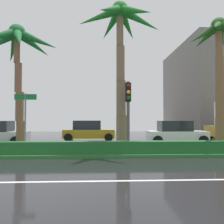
{
  "coord_description": "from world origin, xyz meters",
  "views": [
    {
      "loc": [
        1.89,
        -5.05,
        1.86
      ],
      "look_at": [
        2.79,
        13.68,
        2.42
      ],
      "focal_mm": 37.51,
      "sensor_mm": 36.0,
      "label": 1
    }
  ],
  "objects_px": {
    "palm_tree_centre": "(120,37)",
    "palm_tree_centre_right": "(219,50)",
    "street_name_sign": "(25,115)",
    "palm_tree_centre_left": "(18,51)",
    "traffic_signal_median_right": "(128,104)",
    "car_in_traffic_third": "(176,133)",
    "car_in_traffic_second": "(88,131)"
  },
  "relations": [
    {
      "from": "palm_tree_centre",
      "to": "palm_tree_centre_right",
      "type": "xyz_separation_m",
      "value": [
        5.96,
        0.77,
        -0.41
      ]
    },
    {
      "from": "traffic_signal_median_right",
      "to": "car_in_traffic_second",
      "type": "bearing_deg",
      "value": 106.36
    },
    {
      "from": "car_in_traffic_second",
      "to": "car_in_traffic_third",
      "type": "height_order",
      "value": "same"
    },
    {
      "from": "palm_tree_centre",
      "to": "traffic_signal_median_right",
      "type": "height_order",
      "value": "palm_tree_centre"
    },
    {
      "from": "street_name_sign",
      "to": "car_in_traffic_second",
      "type": "relative_size",
      "value": 0.7
    },
    {
      "from": "street_name_sign",
      "to": "traffic_signal_median_right",
      "type": "bearing_deg",
      "value": -1.07
    },
    {
      "from": "car_in_traffic_second",
      "to": "palm_tree_centre_right",
      "type": "bearing_deg",
      "value": -39.63
    },
    {
      "from": "street_name_sign",
      "to": "palm_tree_centre_left",
      "type": "bearing_deg",
      "value": 125.85
    },
    {
      "from": "traffic_signal_median_right",
      "to": "street_name_sign",
      "type": "height_order",
      "value": "traffic_signal_median_right"
    },
    {
      "from": "traffic_signal_median_right",
      "to": "palm_tree_centre_right",
      "type": "bearing_deg",
      "value": 16.12
    },
    {
      "from": "palm_tree_centre_right",
      "to": "car_in_traffic_third",
      "type": "height_order",
      "value": "palm_tree_centre_right"
    },
    {
      "from": "street_name_sign",
      "to": "car_in_traffic_second",
      "type": "height_order",
      "value": "street_name_sign"
    },
    {
      "from": "palm_tree_centre",
      "to": "street_name_sign",
      "type": "distance_m",
      "value": 6.54
    },
    {
      "from": "traffic_signal_median_right",
      "to": "street_name_sign",
      "type": "xyz_separation_m",
      "value": [
        -5.18,
        0.1,
        -0.57
      ]
    },
    {
      "from": "palm_tree_centre_left",
      "to": "car_in_traffic_second",
      "type": "distance_m",
      "value": 9.26
    },
    {
      "from": "palm_tree_centre_right",
      "to": "traffic_signal_median_right",
      "type": "distance_m",
      "value": 6.75
    },
    {
      "from": "car_in_traffic_third",
      "to": "street_name_sign",
      "type": "bearing_deg",
      "value": -150.44
    },
    {
      "from": "palm_tree_centre_left",
      "to": "street_name_sign",
      "type": "distance_m",
      "value": 3.78
    },
    {
      "from": "street_name_sign",
      "to": "car_in_traffic_third",
      "type": "xyz_separation_m",
      "value": [
        9.42,
        5.34,
        -1.25
      ]
    },
    {
      "from": "palm_tree_centre_left",
      "to": "traffic_signal_median_right",
      "type": "distance_m",
      "value": 6.79
    },
    {
      "from": "palm_tree_centre_left",
      "to": "street_name_sign",
      "type": "height_order",
      "value": "palm_tree_centre_left"
    },
    {
      "from": "palm_tree_centre",
      "to": "palm_tree_centre_right",
      "type": "height_order",
      "value": "palm_tree_centre"
    },
    {
      "from": "street_name_sign",
      "to": "car_in_traffic_third",
      "type": "distance_m",
      "value": 10.9
    },
    {
      "from": "palm_tree_centre",
      "to": "street_name_sign",
      "type": "xyz_separation_m",
      "value": [
        -4.87,
        -0.77,
        -4.3
      ]
    },
    {
      "from": "car_in_traffic_second",
      "to": "car_in_traffic_third",
      "type": "relative_size",
      "value": 1.0
    },
    {
      "from": "traffic_signal_median_right",
      "to": "palm_tree_centre_left",
      "type": "bearing_deg",
      "value": 168.49
    },
    {
      "from": "palm_tree_centre_right",
      "to": "street_name_sign",
      "type": "xyz_separation_m",
      "value": [
        -10.82,
        -1.53,
        -3.89
      ]
    },
    {
      "from": "palm_tree_centre_right",
      "to": "palm_tree_centre",
      "type": "bearing_deg",
      "value": -172.65
    },
    {
      "from": "palm_tree_centre_left",
      "to": "street_name_sign",
      "type": "bearing_deg",
      "value": -54.15
    },
    {
      "from": "palm_tree_centre_right",
      "to": "traffic_signal_median_right",
      "type": "height_order",
      "value": "palm_tree_centre_right"
    },
    {
      "from": "palm_tree_centre",
      "to": "car_in_traffic_third",
      "type": "relative_size",
      "value": 1.9
    },
    {
      "from": "palm_tree_centre",
      "to": "traffic_signal_median_right",
      "type": "distance_m",
      "value": 3.85
    }
  ]
}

